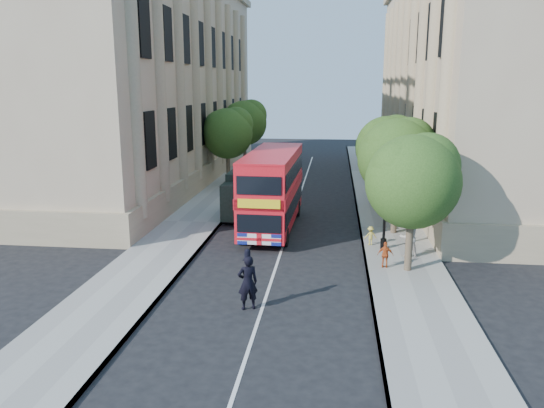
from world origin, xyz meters
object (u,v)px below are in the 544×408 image
(double_decker_bus, at_px, (273,188))
(woman_pedestrian, at_px, (409,237))
(lamp_post, at_px, (385,201))
(police_constable, at_px, (248,283))
(box_van, at_px, (245,196))

(double_decker_bus, xyz_separation_m, woman_pedestrian, (6.96, -4.51, -1.34))
(lamp_post, xyz_separation_m, woman_pedestrian, (1.05, -1.07, -1.47))
(double_decker_bus, distance_m, woman_pedestrian, 8.40)
(lamp_post, distance_m, police_constable, 9.54)
(double_decker_bus, bearing_deg, lamp_post, -28.83)
(lamp_post, distance_m, double_decker_bus, 6.84)
(lamp_post, relative_size, woman_pedestrian, 2.80)
(woman_pedestrian, bearing_deg, double_decker_bus, -46.26)
(box_van, bearing_deg, double_decker_bus, -48.79)
(double_decker_bus, distance_m, police_constable, 11.16)
(police_constable, relative_size, woman_pedestrian, 1.11)
(police_constable, height_order, woman_pedestrian, police_constable)
(double_decker_bus, height_order, police_constable, double_decker_bus)
(lamp_post, relative_size, police_constable, 2.52)
(lamp_post, relative_size, box_van, 1.04)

